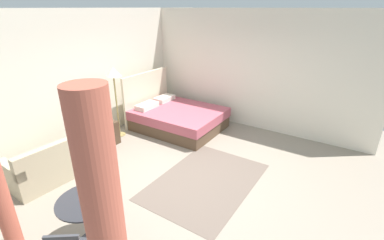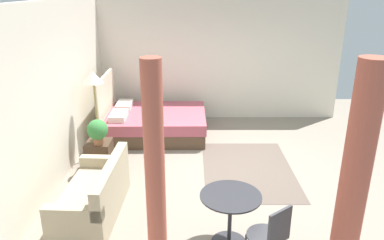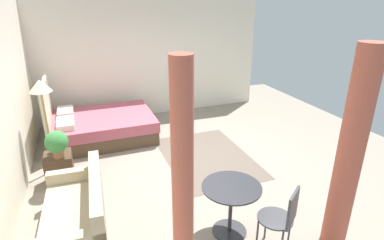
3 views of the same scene
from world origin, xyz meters
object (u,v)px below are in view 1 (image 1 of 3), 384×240
Objects in this scene: nightstand at (106,133)px; floor_lamp at (114,77)px; balcony_table at (90,213)px; couch at (57,163)px; potted_plant at (100,114)px; vase at (108,116)px; bed at (176,117)px.

nightstand is 0.32× the size of floor_lamp.
couch is at bearing 70.34° from balcony_table.
potted_plant is 0.89m from floor_lamp.
balcony_table reaches higher than nightstand.
vase is at bearing 44.78° from balcony_table.
floor_lamp is at bearing 14.02° from nightstand.
floor_lamp is 2.21× the size of balcony_table.
floor_lamp is (0.38, 0.10, 0.79)m from vase.
bed is at bearing -38.56° from floor_lamp.
couch reaches higher than nightstand.
balcony_table is (-2.50, -2.21, -0.94)m from floor_lamp.
floor_lamp is at bearing 41.51° from balcony_table.
couch is at bearing -169.98° from potted_plant.
potted_plant reaches higher than balcony_table.
potted_plant is 0.27× the size of floor_lamp.
potted_plant is at bearing 156.76° from bed.
balcony_table is at bearing -135.22° from vase.
balcony_table is (-1.90, -2.05, -0.29)m from potted_plant.
bed is 1.72m from vase.
bed is at bearing -27.76° from vase.
floor_lamp is at bearing 141.44° from bed.
potted_plant reaches higher than nightstand.
couch is 0.95× the size of floor_lamp.
vase is 0.28× the size of balcony_table.
vase is at bearing -164.41° from floor_lamp.
potted_plant is 0.27m from vase.
couch is 2.97× the size of nightstand.
nightstand is at bearing -171.01° from vase.
vase is (1.46, 0.27, 0.36)m from couch.
nightstand is 0.71× the size of balcony_table.
nightstand is 1.27m from floor_lamp.
couch is 7.50× the size of vase.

